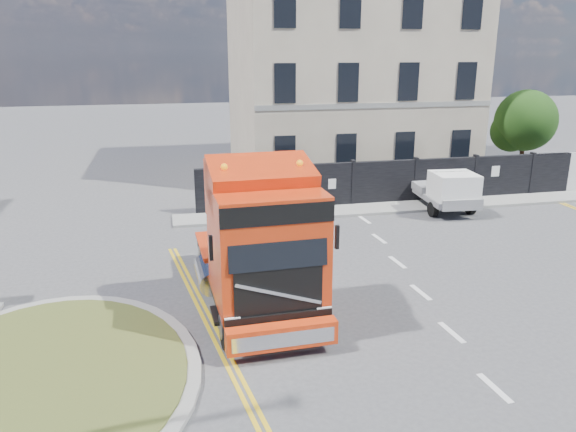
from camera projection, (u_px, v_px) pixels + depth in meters
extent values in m
plane|color=#424244|center=(320.00, 296.00, 16.18)|extent=(120.00, 120.00, 0.00)
cylinder|color=gray|center=(40.00, 382.00, 11.92)|extent=(6.80, 6.80, 0.12)
cylinder|color=#3C4A1D|center=(40.00, 379.00, 11.90)|extent=(6.20, 6.20, 0.05)
cube|color=black|center=(394.00, 182.00, 25.54)|extent=(18.00, 0.25, 2.00)
cube|color=silver|center=(558.00, 173.00, 27.29)|extent=(2.60, 0.12, 2.00)
cube|color=beige|center=(346.00, 73.00, 31.26)|extent=(12.00, 10.00, 11.00)
cylinder|color=#382619|center=(521.00, 158.00, 30.04)|extent=(0.24, 0.24, 2.40)
sphere|color=black|center=(526.00, 120.00, 29.46)|extent=(3.20, 3.20, 3.20)
sphere|color=black|center=(512.00, 131.00, 29.90)|extent=(2.20, 2.20, 2.20)
cube|color=gray|center=(401.00, 207.00, 24.97)|extent=(20.00, 1.60, 0.12)
cube|color=black|center=(253.00, 271.00, 15.94)|extent=(2.76, 6.60, 0.47)
cube|color=red|center=(266.00, 244.00, 13.84)|extent=(2.68, 2.78, 2.90)
cube|color=red|center=(256.00, 187.00, 14.51)|extent=(2.62, 1.02, 1.45)
cube|color=black|center=(278.00, 246.00, 12.50)|extent=(2.28, 0.14, 1.09)
cube|color=red|center=(282.00, 336.00, 12.78)|extent=(2.60, 0.45, 0.57)
cylinder|color=black|center=(228.00, 326.00, 13.30)|extent=(0.37, 1.09, 1.08)
cylinder|color=gray|center=(228.00, 326.00, 13.30)|extent=(0.39, 0.60, 0.59)
cylinder|color=black|center=(318.00, 316.00, 13.83)|extent=(0.37, 1.09, 1.08)
cylinder|color=gray|center=(318.00, 316.00, 13.83)|extent=(0.39, 0.60, 0.59)
cylinder|color=black|center=(210.00, 269.00, 16.70)|extent=(0.37, 1.09, 1.08)
cylinder|color=gray|center=(210.00, 269.00, 16.70)|extent=(0.39, 0.60, 0.59)
cylinder|color=black|center=(282.00, 263.00, 17.23)|extent=(0.37, 1.09, 1.08)
cylinder|color=gray|center=(282.00, 263.00, 17.23)|extent=(0.39, 0.60, 0.59)
cylinder|color=black|center=(205.00, 255.00, 17.85)|extent=(0.37, 1.09, 1.08)
cylinder|color=gray|center=(205.00, 255.00, 17.85)|extent=(0.39, 0.60, 0.59)
cylinder|color=black|center=(273.00, 249.00, 18.39)|extent=(0.37, 1.09, 1.08)
cylinder|color=gray|center=(273.00, 249.00, 18.39)|extent=(0.39, 0.60, 0.59)
cube|color=gray|center=(437.00, 193.00, 25.05)|extent=(2.05, 4.52, 0.23)
cube|color=silver|center=(454.00, 187.00, 23.59)|extent=(1.86, 1.77, 1.19)
cylinder|color=black|center=(433.00, 209.00, 23.68)|extent=(0.23, 0.64, 0.64)
cylinder|color=black|center=(470.00, 207.00, 24.03)|extent=(0.23, 0.64, 0.64)
cylinder|color=black|center=(406.00, 193.00, 26.25)|extent=(0.23, 0.64, 0.64)
cylinder|color=black|center=(440.00, 192.00, 26.61)|extent=(0.23, 0.64, 0.64)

